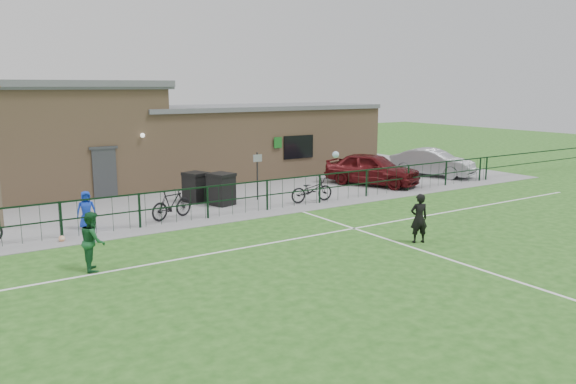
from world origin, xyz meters
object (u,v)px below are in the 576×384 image
spectator_child (86,210)px  car_silver (432,162)px  bicycle_d (172,204)px  sign_post (257,176)px  car_maroon (372,169)px  ball_ground (62,239)px  wheelie_bin_left (196,188)px  bicycle_e (312,190)px  outfield_player (93,241)px  wheelie_bin_right (221,190)px

spectator_child → car_silver: bearing=12.3°
car_silver → bicycle_d: car_silver is taller
sign_post → car_maroon: 6.45m
bicycle_d → ball_ground: size_ratio=9.06×
wheelie_bin_left → bicycle_e: bearing=-51.2°
spectator_child → outfield_player: size_ratio=0.83×
wheelie_bin_left → bicycle_d: size_ratio=0.64×
car_maroon → spectator_child: car_maroon is taller
sign_post → outfield_player: bearing=-145.7°
sign_post → car_maroon: (6.45, 0.11, -0.22)m
sign_post → ball_ground: 8.63m
sign_post → bicycle_d: (-4.30, -1.31, -0.47)m
sign_post → car_maroon: size_ratio=0.44×
car_maroon → spectator_child: (-13.67, -1.24, -0.14)m
outfield_player → wheelie_bin_left: bearing=-30.2°
wheelie_bin_left → spectator_child: bearing=-174.6°
sign_post → bicycle_e: 2.35m
sign_post → car_silver: 10.99m
outfield_player → car_silver: bearing=-61.4°
sign_post → spectator_child: (-7.22, -1.13, -0.36)m
bicycle_d → ball_ground: (-3.96, -0.98, -0.46)m
wheelie_bin_left → wheelie_bin_right: (0.62, -1.10, 0.03)m
sign_post → car_silver: sign_post is taller
sign_post → bicycle_d: sign_post is taller
wheelie_bin_left → car_silver: bearing=-20.5°
wheelie_bin_right → car_maroon: car_maroon is taller
wheelie_bin_left → sign_post: size_ratio=0.57×
wheelie_bin_left → ball_ground: wheelie_bin_left is taller
sign_post → car_silver: bearing=2.4°
car_maroon → outfield_player: size_ratio=2.95×
car_maroon → sign_post: bearing=156.7°
ball_ground → sign_post: bearing=15.4°
wheelie_bin_left → bicycle_d: bearing=-148.5°
car_silver → bicycle_d: 15.38m
wheelie_bin_left → outfield_player: outfield_player is taller
wheelie_bin_right → bicycle_e: (3.38, -1.49, -0.10)m
bicycle_d → car_silver: bearing=-101.6°
car_silver → car_maroon: bearing=162.5°
wheelie_bin_right → bicycle_e: wheelie_bin_right is taller
car_maroon → spectator_child: bearing=160.9°
bicycle_d → bicycle_e: size_ratio=0.93×
wheelie_bin_right → outfield_player: bearing=-157.8°
car_silver → spectator_child: size_ratio=3.38×
outfield_player → wheelie_bin_right: bearing=-38.4°
wheelie_bin_left → outfield_player: bearing=-149.6°
wheelie_bin_right → car_silver: car_silver is taller
wheelie_bin_left → bicycle_d: (-1.95, -2.30, -0.04)m
car_silver → bicycle_d: size_ratio=2.44×
wheelie_bin_right → ball_ground: bearing=-179.8°
spectator_child → bicycle_e: bearing=4.2°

